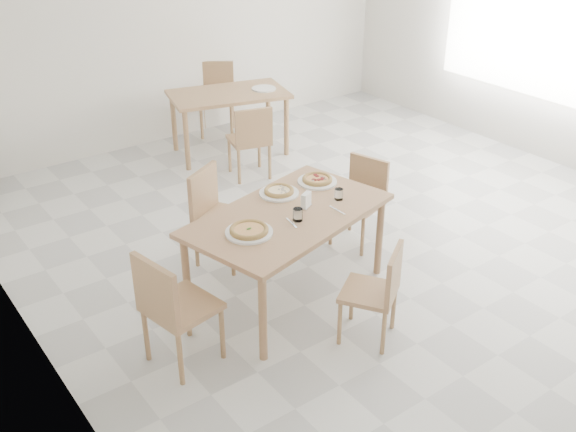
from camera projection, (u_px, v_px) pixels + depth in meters
room at (562, 30)px, 7.35m from camera, size 7.28×7.00×7.00m
main_table at (288, 221)px, 5.22m from camera, size 1.78×1.27×0.75m
chair_south at (379, 288)px, 4.82m from camera, size 0.53×0.53×0.77m
chair_north at (215, 209)px, 5.79m from camera, size 0.57×0.57×0.85m
chair_west at (171, 304)px, 4.53m from camera, size 0.51×0.51×0.89m
chair_east at (362, 195)px, 6.11m from camera, size 0.49×0.49×0.80m
plate_margherita at (249, 232)px, 4.90m from camera, size 0.35×0.35×0.02m
plate_mushroom at (279, 193)px, 5.47m from camera, size 0.32×0.32×0.02m
plate_pepperoni at (317, 182)px, 5.67m from camera, size 0.33×0.33×0.02m
pizza_margherita at (249, 230)px, 4.89m from camera, size 0.36×0.36×0.03m
pizza_mushroom at (279, 191)px, 5.46m from camera, size 0.30×0.30×0.03m
pizza_pepperoni at (317, 179)px, 5.65m from camera, size 0.33×0.33×0.03m
tumbler_a at (339, 194)px, 5.37m from camera, size 0.07×0.07×0.09m
tumbler_b at (298, 215)px, 5.05m from camera, size 0.07×0.07×0.10m
napkin_holder at (306, 201)px, 5.23m from camera, size 0.13×0.10×0.13m
fork_a at (292, 223)px, 5.03m from camera, size 0.04×0.17×0.01m
fork_b at (337, 210)px, 5.21m from camera, size 0.02×0.18×0.01m
second_table at (229, 100)px, 7.89m from camera, size 1.50×1.09×0.75m
chair_back_s at (251, 137)px, 7.31m from camera, size 0.51×0.51×0.84m
chair_back_n at (217, 93)px, 8.59m from camera, size 0.61×0.61×0.89m
plate_empty at (264, 89)px, 7.94m from camera, size 0.29×0.29×0.02m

